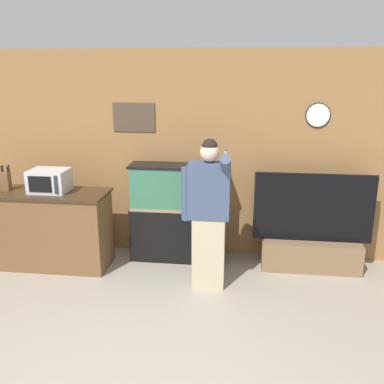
{
  "coord_description": "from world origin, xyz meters",
  "views": [
    {
      "loc": [
        0.71,
        -2.36,
        2.34
      ],
      "look_at": [
        0.14,
        2.14,
        1.05
      ],
      "focal_mm": 40.0,
      "sensor_mm": 36.0,
      "label": 1
    }
  ],
  "objects_px": {
    "counter_island": "(48,229)",
    "aquarium_on_stand": "(178,213)",
    "tv_on_stand": "(311,242)",
    "person_standing": "(208,213)",
    "microwave": "(50,181)",
    "knife_block": "(6,181)"
  },
  "relations": [
    {
      "from": "counter_island",
      "to": "aquarium_on_stand",
      "type": "distance_m",
      "value": 1.61
    },
    {
      "from": "tv_on_stand",
      "to": "person_standing",
      "type": "height_order",
      "value": "person_standing"
    },
    {
      "from": "counter_island",
      "to": "person_standing",
      "type": "distance_m",
      "value": 2.06
    },
    {
      "from": "microwave",
      "to": "knife_block",
      "type": "relative_size",
      "value": 1.44
    },
    {
      "from": "knife_block",
      "to": "tv_on_stand",
      "type": "bearing_deg",
      "value": 4.69
    },
    {
      "from": "microwave",
      "to": "knife_block",
      "type": "xyz_separation_m",
      "value": [
        -0.55,
        -0.01,
        -0.02
      ]
    },
    {
      "from": "tv_on_stand",
      "to": "person_standing",
      "type": "bearing_deg",
      "value": -152.98
    },
    {
      "from": "counter_island",
      "to": "tv_on_stand",
      "type": "distance_m",
      "value": 3.21
    },
    {
      "from": "microwave",
      "to": "counter_island",
      "type": "bearing_deg",
      "value": -167.19
    },
    {
      "from": "aquarium_on_stand",
      "to": "tv_on_stand",
      "type": "distance_m",
      "value": 1.67
    },
    {
      "from": "knife_block",
      "to": "aquarium_on_stand",
      "type": "bearing_deg",
      "value": 10.51
    },
    {
      "from": "aquarium_on_stand",
      "to": "person_standing",
      "type": "height_order",
      "value": "person_standing"
    },
    {
      "from": "counter_island",
      "to": "knife_block",
      "type": "relative_size",
      "value": 4.94
    },
    {
      "from": "counter_island",
      "to": "knife_block",
      "type": "xyz_separation_m",
      "value": [
        -0.48,
        0.0,
        0.59
      ]
    },
    {
      "from": "microwave",
      "to": "aquarium_on_stand",
      "type": "xyz_separation_m",
      "value": [
        1.48,
        0.36,
        -0.47
      ]
    },
    {
      "from": "knife_block",
      "to": "aquarium_on_stand",
      "type": "distance_m",
      "value": 2.11
    },
    {
      "from": "tv_on_stand",
      "to": "person_standing",
      "type": "xyz_separation_m",
      "value": [
        -1.2,
        -0.61,
        0.53
      ]
    },
    {
      "from": "microwave",
      "to": "person_standing",
      "type": "distance_m",
      "value": 1.96
    },
    {
      "from": "microwave",
      "to": "aquarium_on_stand",
      "type": "relative_size",
      "value": 0.36
    },
    {
      "from": "knife_block",
      "to": "tv_on_stand",
      "type": "xyz_separation_m",
      "value": [
        3.67,
        0.3,
        -0.72
      ]
    },
    {
      "from": "counter_island",
      "to": "microwave",
      "type": "height_order",
      "value": "microwave"
    },
    {
      "from": "aquarium_on_stand",
      "to": "tv_on_stand",
      "type": "relative_size",
      "value": 0.87
    }
  ]
}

